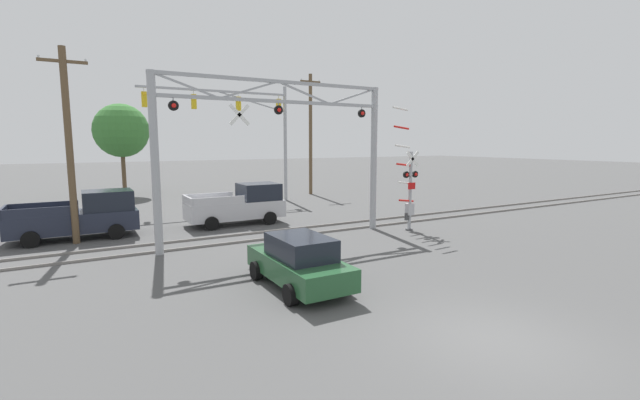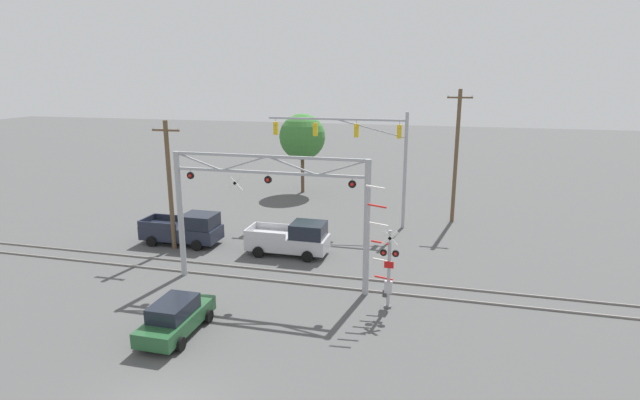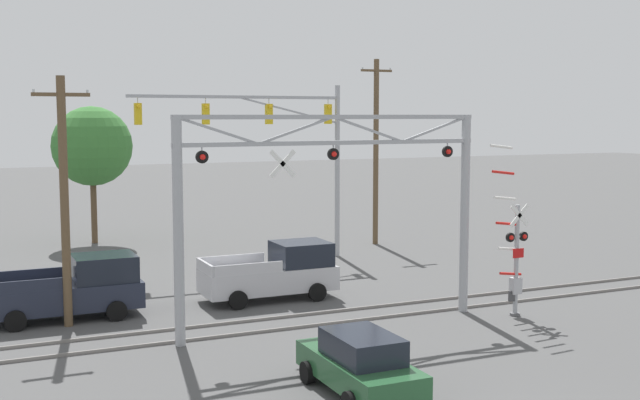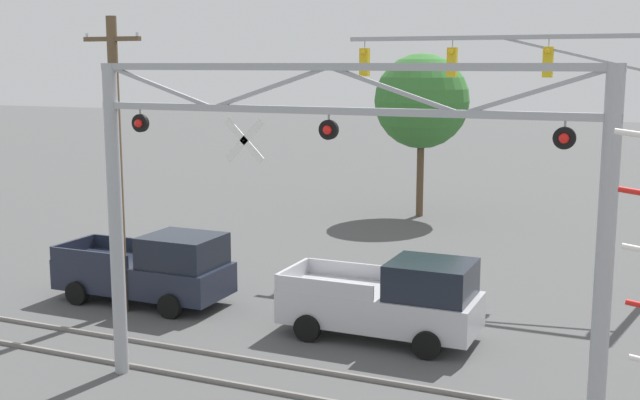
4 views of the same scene
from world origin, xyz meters
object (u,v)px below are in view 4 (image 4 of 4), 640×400
Objects in this scene: pickup_truck_following at (152,269)px; utility_pole_left at (117,163)px; traffic_signal_span at (577,99)px; crossing_gantry at (328,201)px; pickup_truck_lead at (391,300)px; background_tree_beyond_span at (422,101)px.

utility_pole_left is at bearing -106.23° from pickup_truck_following.
pickup_truck_following is at bearing -146.44° from traffic_signal_span.
pickup_truck_lead is at bearing 92.44° from crossing_gantry.
utility_pole_left is 17.59m from background_tree_beyond_span.
pickup_truck_following is (-10.80, -7.16, -4.79)m from traffic_signal_span.
pickup_truck_following is 0.70× the size of background_tree_beyond_span.
crossing_gantry is 2.10× the size of pickup_truck_lead.
pickup_truck_following is at bearing 147.91° from crossing_gantry.
traffic_signal_span is 11.80m from background_tree_beyond_span.
pickup_truck_lead is at bearing -1.36° from pickup_truck_following.
traffic_signal_span is at bearing 74.64° from crossing_gantry.
pickup_truck_following is 0.63× the size of utility_pole_left.
pickup_truck_lead is (-0.19, 4.55, -3.28)m from crossing_gantry.
crossing_gantry is 1.28× the size of utility_pole_left.
background_tree_beyond_span is at bearing 78.76° from pickup_truck_following.
traffic_signal_span reaches higher than pickup_truck_following.
background_tree_beyond_span is (-7.58, 9.02, -0.58)m from traffic_signal_span.
pickup_truck_lead is 7.34m from pickup_truck_following.
background_tree_beyond_span is at bearing 104.14° from pickup_truck_lead.
background_tree_beyond_span reaches higher than pickup_truck_lead.
utility_pole_left is at bearing 154.68° from crossing_gantry.
utility_pole_left reaches higher than pickup_truck_following.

